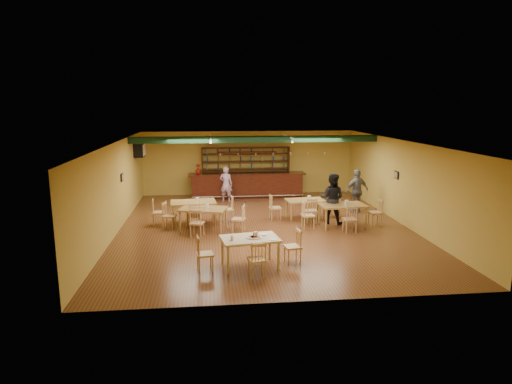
{
  "coord_description": "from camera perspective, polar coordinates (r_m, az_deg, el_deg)",
  "views": [
    {
      "loc": [
        -1.88,
        -14.88,
        4.27
      ],
      "look_at": [
        -0.22,
        0.6,
        1.15
      ],
      "focal_mm": 30.97,
      "sensor_mm": 36.0,
      "label": 1
    }
  ],
  "objects": [
    {
      "name": "near_table",
      "position": [
        11.81,
        -0.79,
        -7.78
      ],
      "size": [
        1.62,
        1.17,
        0.8
      ],
      "primitive_type": "cube",
      "rotation": [
        0.0,
        0.0,
        0.15
      ],
      "color": "tan",
      "rests_on": "ground"
    },
    {
      "name": "back_bar_hutch",
      "position": [
        20.97,
        -1.32,
        2.74
      ],
      "size": [
        4.15,
        0.4,
        2.28
      ],
      "primitive_type": "cube",
      "color": "#33120A",
      "rests_on": "ground"
    },
    {
      "name": "floor",
      "position": [
        15.6,
        1.04,
        -4.56
      ],
      "size": [
        12.0,
        12.0,
        0.0
      ],
      "primitive_type": "plane",
      "color": "#5A2E19",
      "rests_on": "ground"
    },
    {
      "name": "picture_left",
      "position": [
        16.38,
        -16.92,
        1.81
      ],
      "size": [
        0.04,
        0.34,
        0.28
      ],
      "primitive_type": "cube",
      "color": "black",
      "rests_on": "wall_left"
    },
    {
      "name": "dining_table_a",
      "position": [
        16.18,
        -8.08,
        -2.61
      ],
      "size": [
        1.69,
        1.1,
        0.8
      ],
      "primitive_type": "cube",
      "rotation": [
        0.0,
        0.0,
        0.09
      ],
      "color": "olive",
      "rests_on": "ground"
    },
    {
      "name": "track_rail_left",
      "position": [
        18.33,
        -5.9,
        7.11
      ],
      "size": [
        0.05,
        2.5,
        0.05
      ],
      "primitive_type": "cube",
      "color": "white",
      "rests_on": "ceiling"
    },
    {
      "name": "poinsettia",
      "position": [
        20.25,
        -7.49,
        2.95
      ],
      "size": [
        0.32,
        0.32,
        0.45
      ],
      "primitive_type": "imported",
      "rotation": [
        0.0,
        0.0,
        0.35
      ],
      "color": "#9F1A0E",
      "rests_on": "bar_counter"
    },
    {
      "name": "ceiling_beam",
      "position": [
        17.84,
        -0.05,
        6.83
      ],
      "size": [
        10.0,
        0.3,
        0.25
      ],
      "primitive_type": "cube",
      "color": "black",
      "rests_on": "ceiling"
    },
    {
      "name": "bar_counter",
      "position": [
        20.44,
        -1.17,
        0.88
      ],
      "size": [
        5.37,
        0.85,
        1.13
      ],
      "primitive_type": "cube",
      "color": "#33120A",
      "rests_on": "ground"
    },
    {
      "name": "pizza_server",
      "position": [
        11.76,
        0.48,
        -5.73
      ],
      "size": [
        0.32,
        0.09,
        0.0
      ],
      "primitive_type": "cube",
      "rotation": [
        0.0,
        0.0,
        0.01
      ],
      "color": "silver",
      "rests_on": "pizza_tray"
    },
    {
      "name": "dining_table_d",
      "position": [
        15.89,
        11.06,
        -2.98
      ],
      "size": [
        1.65,
        1.05,
        0.8
      ],
      "primitive_type": "cube",
      "rotation": [
        0.0,
        0.0,
        0.06
      ],
      "color": "olive",
      "rests_on": "ground"
    },
    {
      "name": "patron_right_b",
      "position": [
        18.02,
        12.91,
        0.15
      ],
      "size": [
        1.09,
        0.67,
        1.73
      ],
      "primitive_type": "imported",
      "rotation": [
        0.0,
        0.0,
        3.4
      ],
      "color": "slate",
      "rests_on": "ground"
    },
    {
      "name": "picture_right",
      "position": [
        17.03,
        17.68,
        2.11
      ],
      "size": [
        0.04,
        0.34,
        0.28
      ],
      "primitive_type": "cube",
      "color": "black",
      "rests_on": "wall_right"
    },
    {
      "name": "patron_bar",
      "position": [
        19.53,
        -3.89,
        1.02
      ],
      "size": [
        0.66,
        0.54,
        1.57
      ],
      "primitive_type": "imported",
      "rotation": [
        0.0,
        0.0,
        2.81
      ],
      "color": "purple",
      "rests_on": "ground"
    },
    {
      "name": "parmesan_shaker",
      "position": [
        11.49,
        -3.12,
        -5.97
      ],
      "size": [
        0.08,
        0.08,
        0.11
      ],
      "primitive_type": "cylinder",
      "rotation": [
        0.0,
        0.0,
        0.15
      ],
      "color": "#EAE5C6",
      "rests_on": "near_table"
    },
    {
      "name": "pizza_tray",
      "position": [
        11.7,
        -0.27,
        -5.88
      ],
      "size": [
        0.55,
        0.55,
        0.01
      ],
      "primitive_type": "cylinder",
      "rotation": [
        0.0,
        0.0,
        0.56
      ],
      "color": "silver",
      "rests_on": "near_table"
    },
    {
      "name": "side_plate",
      "position": [
        11.55,
        2.22,
        -6.11
      ],
      "size": [
        0.25,
        0.25,
        0.01
      ],
      "primitive_type": "cylinder",
      "rotation": [
        0.0,
        0.0,
        0.15
      ],
      "color": "white",
      "rests_on": "near_table"
    },
    {
      "name": "dining_table_c",
      "position": [
        15.23,
        -6.8,
        -3.51
      ],
      "size": [
        1.76,
        1.34,
        0.78
      ],
      "primitive_type": "cube",
      "rotation": [
        0.0,
        0.0,
        -0.28
      ],
      "color": "olive",
      "rests_on": "ground"
    },
    {
      "name": "patron_right_a",
      "position": [
        16.15,
        9.78,
        -0.82
      ],
      "size": [
        1.11,
        1.04,
        1.83
      ],
      "primitive_type": "imported",
      "rotation": [
        0.0,
        0.0,
        2.64
      ],
      "color": "black",
      "rests_on": "ground"
    },
    {
      "name": "track_rail_right",
      "position": [
        18.62,
        4.07,
        7.2
      ],
      "size": [
        0.05,
        2.5,
        0.05
      ],
      "primitive_type": "cube",
      "color": "white",
      "rests_on": "ceiling"
    },
    {
      "name": "napkin_stack",
      "position": [
        11.93,
        0.9,
        -5.5
      ],
      "size": [
        0.21,
        0.17,
        0.03
      ],
      "primitive_type": "cube",
      "rotation": [
        0.0,
        0.0,
        -0.08
      ],
      "color": "white",
      "rests_on": "near_table"
    },
    {
      "name": "ac_unit",
      "position": [
        19.4,
        -14.81,
        5.27
      ],
      "size": [
        0.34,
        0.7,
        0.48
      ],
      "primitive_type": "cube",
      "color": "white",
      "rests_on": "wall_left"
    },
    {
      "name": "dining_table_b",
      "position": [
        16.84,
        6.35,
        -2.18
      ],
      "size": [
        1.49,
        0.97,
        0.71
      ],
      "primitive_type": "cube",
      "rotation": [
        0.0,
        0.0,
        0.08
      ],
      "color": "olive",
      "rests_on": "ground"
    }
  ]
}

